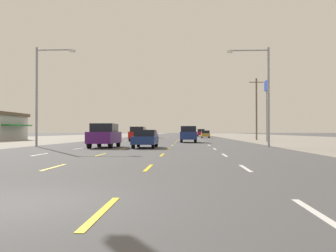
{
  "coord_description": "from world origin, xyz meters",
  "views": [
    {
      "loc": [
        3.16,
        -6.63,
        1.33
      ],
      "look_at": [
        -0.38,
        62.8,
        2.35
      ],
      "focal_mm": 40.21,
      "sensor_mm": 36.0,
      "label": 1
    }
  ],
  "objects_px": {
    "hatchback_far_right_farther": "(205,134)",
    "suv_far_left_farthest": "(142,133)",
    "sedan_inner_left_far": "(153,135)",
    "suv_far_right_distant_a": "(201,133)",
    "suv_inner_right_mid": "(188,134)",
    "pole_sign_right_row_1": "(267,95)",
    "streetlight_right_row_0": "(264,89)",
    "streetlight_left_row_0": "(41,89)",
    "suv_inner_left_near": "(105,135)",
    "suv_inner_left_midfar": "(138,134)",
    "sedan_center_turn_nearest": "(145,139)"
  },
  "relations": [
    {
      "from": "suv_far_left_farthest",
      "to": "streetlight_left_row_0",
      "type": "relative_size",
      "value": 0.56
    },
    {
      "from": "hatchback_far_right_farther",
      "to": "suv_far_right_distant_a",
      "type": "relative_size",
      "value": 0.8
    },
    {
      "from": "suv_inner_left_midfar",
      "to": "suv_far_right_distant_a",
      "type": "distance_m",
      "value": 50.84
    },
    {
      "from": "suv_far_right_distant_a",
      "to": "suv_inner_left_near",
      "type": "bearing_deg",
      "value": -98.54
    },
    {
      "from": "sedan_inner_left_far",
      "to": "streetlight_left_row_0",
      "type": "bearing_deg",
      "value": -99.32
    },
    {
      "from": "hatchback_far_right_farther",
      "to": "streetlight_right_row_0",
      "type": "relative_size",
      "value": 0.45
    },
    {
      "from": "sedan_inner_left_far",
      "to": "suv_far_left_farthest",
      "type": "relative_size",
      "value": 0.92
    },
    {
      "from": "suv_far_left_farthest",
      "to": "sedan_inner_left_far",
      "type": "bearing_deg",
      "value": -74.6
    },
    {
      "from": "hatchback_far_right_farther",
      "to": "suv_far_left_farthest",
      "type": "distance_m",
      "value": 15.27
    },
    {
      "from": "sedan_center_turn_nearest",
      "to": "streetlight_left_row_0",
      "type": "relative_size",
      "value": 0.51
    },
    {
      "from": "suv_far_right_distant_a",
      "to": "streetlight_left_row_0",
      "type": "height_order",
      "value": "streetlight_left_row_0"
    },
    {
      "from": "hatchback_far_right_farther",
      "to": "pole_sign_right_row_1",
      "type": "height_order",
      "value": "pole_sign_right_row_1"
    },
    {
      "from": "hatchback_far_right_farther",
      "to": "pole_sign_right_row_1",
      "type": "relative_size",
      "value": 0.48
    },
    {
      "from": "pole_sign_right_row_1",
      "to": "suv_inner_left_midfar",
      "type": "bearing_deg",
      "value": 178.2
    },
    {
      "from": "suv_inner_left_midfar",
      "to": "streetlight_left_row_0",
      "type": "height_order",
      "value": "streetlight_left_row_0"
    },
    {
      "from": "suv_inner_right_mid",
      "to": "suv_inner_left_near",
      "type": "bearing_deg",
      "value": -114.75
    },
    {
      "from": "streetlight_left_row_0",
      "to": "suv_inner_right_mid",
      "type": "bearing_deg",
      "value": 45.62
    },
    {
      "from": "sedan_center_turn_nearest",
      "to": "suv_inner_right_mid",
      "type": "distance_m",
      "value": 16.03
    },
    {
      "from": "hatchback_far_right_farther",
      "to": "sedan_inner_left_far",
      "type": "bearing_deg",
      "value": -145.94
    },
    {
      "from": "sedan_center_turn_nearest",
      "to": "sedan_inner_left_far",
      "type": "relative_size",
      "value": 1.0
    },
    {
      "from": "suv_inner_left_midfar",
      "to": "suv_far_left_farthest",
      "type": "xyz_separation_m",
      "value": [
        -3.46,
        33.4,
        0.0
      ]
    },
    {
      "from": "sedan_center_turn_nearest",
      "to": "suv_inner_left_midfar",
      "type": "distance_m",
      "value": 21.1
    },
    {
      "from": "suv_inner_left_midfar",
      "to": "streetlight_left_row_0",
      "type": "relative_size",
      "value": 0.56
    },
    {
      "from": "suv_inner_right_mid",
      "to": "streetlight_left_row_0",
      "type": "relative_size",
      "value": 0.56
    },
    {
      "from": "suv_far_left_farthest",
      "to": "streetlight_right_row_0",
      "type": "bearing_deg",
      "value": -72.1
    },
    {
      "from": "suv_inner_right_mid",
      "to": "suv_far_left_farthest",
      "type": "height_order",
      "value": "same"
    },
    {
      "from": "hatchback_far_right_farther",
      "to": "streetlight_right_row_0",
      "type": "xyz_separation_m",
      "value": [
        2.81,
        -45.87,
        4.2
      ]
    },
    {
      "from": "pole_sign_right_row_1",
      "to": "streetlight_right_row_0",
      "type": "bearing_deg",
      "value": -102.57
    },
    {
      "from": "sedan_center_turn_nearest",
      "to": "suv_far_left_farthest",
      "type": "distance_m",
      "value": 54.66
    },
    {
      "from": "sedan_inner_left_far",
      "to": "streetlight_right_row_0",
      "type": "height_order",
      "value": "streetlight_right_row_0"
    },
    {
      "from": "hatchback_far_right_farther",
      "to": "sedan_center_turn_nearest",
      "type": "bearing_deg",
      "value": -98.49
    },
    {
      "from": "suv_inner_left_near",
      "to": "suv_inner_right_mid",
      "type": "distance_m",
      "value": 16.7
    },
    {
      "from": "suv_far_right_distant_a",
      "to": "streetlight_right_row_0",
      "type": "xyz_separation_m",
      "value": [
        2.9,
        -68.36,
        3.96
      ]
    },
    {
      "from": "sedan_center_turn_nearest",
      "to": "streetlight_right_row_0",
      "type": "xyz_separation_m",
      "value": [
        9.99,
        2.23,
        4.23
      ]
    },
    {
      "from": "suv_inner_left_midfar",
      "to": "sedan_inner_left_far",
      "type": "distance_m",
      "value": 20.27
    },
    {
      "from": "suv_inner_left_near",
      "to": "sedan_inner_left_far",
      "type": "bearing_deg",
      "value": 89.63
    },
    {
      "from": "suv_inner_right_mid",
      "to": "hatchback_far_right_farther",
      "type": "relative_size",
      "value": 1.26
    },
    {
      "from": "sedan_center_turn_nearest",
      "to": "hatchback_far_right_farther",
      "type": "distance_m",
      "value": 48.64
    },
    {
      "from": "suv_far_right_distant_a",
      "to": "streetlight_right_row_0",
      "type": "bearing_deg",
      "value": -87.57
    },
    {
      "from": "sedan_inner_left_far",
      "to": "suv_far_right_distant_a",
      "type": "relative_size",
      "value": 0.92
    },
    {
      "from": "sedan_inner_left_far",
      "to": "pole_sign_right_row_1",
      "type": "distance_m",
      "value": 27.55
    },
    {
      "from": "suv_inner_right_mid",
      "to": "sedan_inner_left_far",
      "type": "xyz_separation_m",
      "value": [
        -6.73,
        25.47,
        -0.27
      ]
    },
    {
      "from": "streetlight_right_row_0",
      "to": "suv_far_right_distant_a",
      "type": "bearing_deg",
      "value": 92.43
    },
    {
      "from": "suv_inner_right_mid",
      "to": "streetlight_left_row_0",
      "type": "xyz_separation_m",
      "value": [
        -13.11,
        -13.4,
        4.06
      ]
    },
    {
      "from": "sedan_inner_left_far",
      "to": "streetlight_right_row_0",
      "type": "distance_m",
      "value": 41.26
    },
    {
      "from": "sedan_center_turn_nearest",
      "to": "streetlight_right_row_0",
      "type": "height_order",
      "value": "streetlight_right_row_0"
    },
    {
      "from": "suv_far_left_farthest",
      "to": "suv_far_right_distant_a",
      "type": "height_order",
      "value": "same"
    },
    {
      "from": "suv_inner_right_mid",
      "to": "sedan_center_turn_nearest",
      "type": "bearing_deg",
      "value": -102.77
    },
    {
      "from": "streetlight_left_row_0",
      "to": "streetlight_right_row_0",
      "type": "distance_m",
      "value": 19.55
    },
    {
      "from": "suv_inner_left_midfar",
      "to": "streetlight_left_row_0",
      "type": "xyz_separation_m",
      "value": [
        -6.22,
        -18.6,
        4.06
      ]
    }
  ]
}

